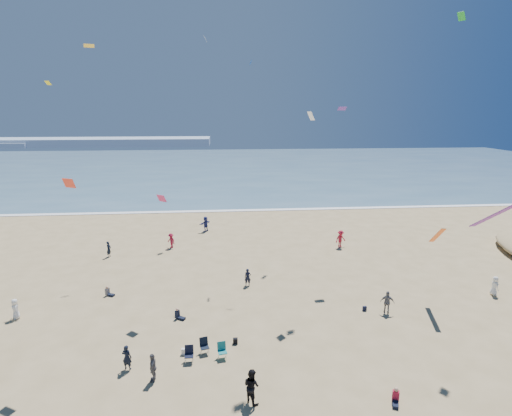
{
  "coord_description": "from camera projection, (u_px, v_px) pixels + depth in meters",
  "views": [
    {
      "loc": [
        0.09,
        -13.92,
        14.74
      ],
      "look_at": [
        2.0,
        8.0,
        9.4
      ],
      "focal_mm": 28.0,
      "sensor_mm": 36.0,
      "label": 1
    }
  ],
  "objects": [
    {
      "name": "kites_aloft",
      "position": [
        349.0,
        97.0,
        25.87
      ],
      "size": [
        43.96,
        43.2,
        30.68
      ],
      "color": "green",
      "rests_on": "ground"
    },
    {
      "name": "navy_bag",
      "position": [
        365.0,
        308.0,
        30.28
      ],
      "size": [
        0.28,
        0.18,
        0.34
      ],
      "primitive_type": "cube",
      "color": "black",
      "rests_on": "ground"
    },
    {
      "name": "headland_far",
      "position": [
        85.0,
        142.0,
        176.08
      ],
      "size": [
        110.0,
        20.0,
        3.2
      ],
      "primitive_type": "cube",
      "color": "#7A8EA8",
      "rests_on": "ground"
    },
    {
      "name": "ocean",
      "position": [
        221.0,
        167.0,
        108.91
      ],
      "size": [
        220.0,
        100.0,
        0.06
      ],
      "primitive_type": "cube",
      "color": "#476B84",
      "rests_on": "ground"
    },
    {
      "name": "black_backpack",
      "position": [
        235.0,
        341.0,
        25.96
      ],
      "size": [
        0.3,
        0.22,
        0.38
      ],
      "primitive_type": "cube",
      "color": "black",
      "rests_on": "ground"
    },
    {
      "name": "standing_flyers",
      "position": [
        280.0,
        288.0,
        32.13
      ],
      "size": [
        38.0,
        43.04,
        1.93
      ],
      "color": "white",
      "rests_on": "ground"
    },
    {
      "name": "seated_group",
      "position": [
        227.0,
        368.0,
        22.84
      ],
      "size": [
        19.27,
        19.62,
        0.84
      ],
      "color": "white",
      "rests_on": "ground"
    },
    {
      "name": "white_tote",
      "position": [
        184.0,
        351.0,
        24.82
      ],
      "size": [
        0.35,
        0.2,
        0.4
      ],
      "primitive_type": "cube",
      "color": "silver",
      "rests_on": "ground"
    },
    {
      "name": "chair_cluster",
      "position": [
        205.0,
        351.0,
        24.37
      ],
      "size": [
        2.65,
        1.47,
        1.0
      ],
      "color": "black",
      "rests_on": "ground"
    },
    {
      "name": "surf_line",
      "position": [
        222.0,
        211.0,
        60.5
      ],
      "size": [
        220.0,
        1.2,
        0.08
      ],
      "primitive_type": "cube",
      "color": "white",
      "rests_on": "ground"
    }
  ]
}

